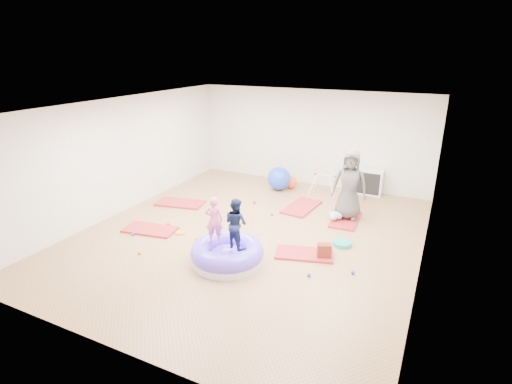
% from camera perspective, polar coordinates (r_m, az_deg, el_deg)
% --- Properties ---
extents(room, '(7.01, 8.01, 2.81)m').
position_cam_1_polar(room, '(8.35, -0.90, 2.61)').
color(room, '#A37650').
rests_on(room, ground).
extents(gym_mat_front_left, '(1.25, 0.77, 0.05)m').
position_cam_1_polar(gym_mat_front_left, '(9.34, -14.88, -5.20)').
color(gym_mat_front_left, '#B63113').
rests_on(gym_mat_front_left, ground).
extents(gym_mat_mid_left, '(1.34, 0.86, 0.05)m').
position_cam_1_polar(gym_mat_mid_left, '(10.73, -10.79, -1.56)').
color(gym_mat_mid_left, '#B63113').
rests_on(gym_mat_mid_left, ground).
extents(gym_mat_center_back, '(0.75, 1.31, 0.05)m').
position_cam_1_polar(gym_mat_center_back, '(10.34, 6.53, -2.16)').
color(gym_mat_center_back, '#B63113').
rests_on(gym_mat_center_back, ground).
extents(gym_mat_right, '(1.25, 0.85, 0.05)m').
position_cam_1_polar(gym_mat_right, '(8.07, 6.93, -8.78)').
color(gym_mat_right, '#B63113').
rests_on(gym_mat_right, ground).
extents(gym_mat_rear_right, '(0.65, 1.21, 0.05)m').
position_cam_1_polar(gym_mat_rear_right, '(9.79, 12.71, -3.84)').
color(gym_mat_rear_right, '#B63113').
rests_on(gym_mat_rear_right, ground).
extents(inflatable_cushion, '(1.41, 1.41, 0.44)m').
position_cam_1_polar(inflatable_cushion, '(7.73, -4.11, -8.81)').
color(inflatable_cushion, silver).
rests_on(inflatable_cushion, ground).
extents(child_pink, '(0.39, 0.33, 0.93)m').
position_cam_1_polar(child_pink, '(7.56, -6.03, -3.67)').
color(child_pink, pink).
rests_on(child_pink, inflatable_cushion).
extents(child_navy, '(0.56, 0.50, 0.97)m').
position_cam_1_polar(child_navy, '(7.34, -2.89, -4.14)').
color(child_navy, '#131C41').
rests_on(child_navy, inflatable_cushion).
extents(adult_caregiver, '(0.88, 0.64, 1.65)m').
position_cam_1_polar(adult_caregiver, '(9.56, 13.21, 1.01)').
color(adult_caregiver, '#444444').
rests_on(adult_caregiver, gym_mat_rear_right).
extents(infant, '(0.34, 0.34, 0.20)m').
position_cam_1_polar(infant, '(9.62, 11.19, -3.34)').
color(infant, '#7EA1C7').
rests_on(infant, gym_mat_rear_right).
extents(ball_pit_balls, '(4.79, 3.57, 0.07)m').
position_cam_1_polar(ball_pit_balls, '(8.60, -4.68, -6.73)').
color(ball_pit_balls, blue).
rests_on(ball_pit_balls, ground).
extents(exercise_ball_blue, '(0.67, 0.67, 0.67)m').
position_cam_1_polar(exercise_ball_blue, '(11.54, 3.31, 1.93)').
color(exercise_ball_blue, blue).
rests_on(exercise_ball_blue, ground).
extents(exercise_ball_orange, '(0.36, 0.36, 0.36)m').
position_cam_1_polar(exercise_ball_orange, '(11.74, 5.01, 1.39)').
color(exercise_ball_orange, '#F24A19').
rests_on(exercise_ball_orange, ground).
extents(infant_play_gym, '(0.74, 0.71, 0.57)m').
position_cam_1_polar(infant_play_gym, '(11.32, 9.78, 1.54)').
color(infant_play_gym, silver).
rests_on(infant_play_gym, ground).
extents(cube_shelf, '(0.71, 0.35, 0.71)m').
position_cam_1_polar(cube_shelf, '(11.59, 15.90, 1.36)').
color(cube_shelf, silver).
rests_on(cube_shelf, ground).
extents(balance_disc, '(0.40, 0.40, 0.09)m').
position_cam_1_polar(balance_disc, '(8.56, 12.20, -7.20)').
color(balance_disc, teal).
rests_on(balance_disc, ground).
extents(backpack, '(0.31, 0.26, 0.31)m').
position_cam_1_polar(backpack, '(7.94, 9.71, -8.38)').
color(backpack, '#9B1F06').
rests_on(backpack, ground).
extents(yellow_toy, '(0.21, 0.21, 0.03)m').
position_cam_1_polar(yellow_toy, '(9.06, -10.81, -5.74)').
color(yellow_toy, '#D78600').
rests_on(yellow_toy, ground).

